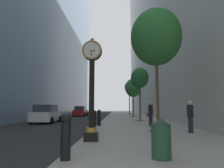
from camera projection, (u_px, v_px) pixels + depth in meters
The scene contains 16 objects.
ground_plane at pixel (106, 118), 28.42m from camera, with size 110.00×110.00×0.00m, color #262628.
sidewalk_right at pixel (128, 116), 31.32m from camera, with size 6.57×80.00×0.14m, color #9E998E.
building_block_left at pixel (33, 4), 33.86m from camera, with size 9.00×80.00×37.41m.
street_clock at pixel (92, 83), 8.50m from camera, with size 0.84×0.55×4.34m.
bollard_nearest at pixel (66, 136), 5.29m from camera, with size 0.28×0.28×1.18m.
bollard_third at pixel (94, 120), 11.74m from camera, with size 0.28×0.28×1.18m.
bollard_fourth at pixel (99, 117), 14.97m from camera, with size 0.28×0.28×1.18m.
street_tree_near at pixel (156, 37), 12.02m from camera, with size 2.98×2.98×7.23m.
street_tree_mid_near at pixel (140, 78), 20.79m from camera, with size 1.83×1.83×5.42m.
street_tree_mid_far at pixel (133, 88), 29.68m from camera, with size 2.34×2.34×5.54m.
street_tree_far at pixel (129, 87), 38.69m from camera, with size 1.82×1.82×6.27m.
trash_bin at pixel (161, 138), 5.41m from camera, with size 0.53×0.53×1.05m.
pedestrian_walking at pixel (151, 113), 14.56m from camera, with size 0.51×0.51×1.78m.
pedestrian_by_clock at pixel (190, 115), 10.91m from camera, with size 0.46×0.46×1.74m.
car_white_near at pixel (46, 114), 19.33m from camera, with size 2.15×4.10×1.73m.
car_red_mid at pixel (81, 111), 33.66m from camera, with size 2.09×4.20×1.68m.
Camera 1 is at (1.60, -1.74, 1.50)m, focal length 32.45 mm.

